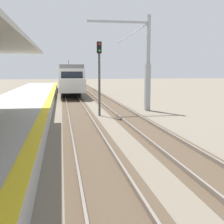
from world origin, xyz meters
TOP-DOWN VIEW (x-y plane):
  - track_pair_nearest_platform at (1.90, 20.00)m, footprint 2.34×120.00m
  - track_pair_middle at (5.30, 20.00)m, footprint 2.34×120.00m
  - approaching_train at (1.90, 41.88)m, footprint 2.93×19.60m
  - rail_signal_post at (3.39, 21.60)m, footprint 0.32×0.34m
  - catenary_pylon_far_side at (7.24, 23.67)m, footprint 5.00×0.40m

SIDE VIEW (x-z plane):
  - track_pair_nearest_platform at x=1.90m, z-range -0.03..0.13m
  - track_pair_middle at x=5.30m, z-range -0.03..0.13m
  - approaching_train at x=1.90m, z-range -0.20..4.56m
  - rail_signal_post at x=3.39m, z-range 0.59..5.79m
  - catenary_pylon_far_side at x=7.24m, z-range -0.15..7.35m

